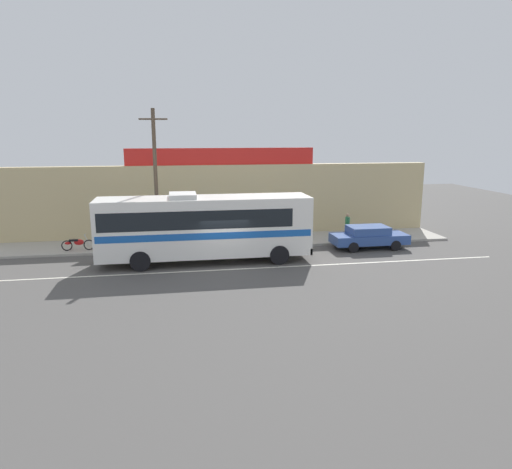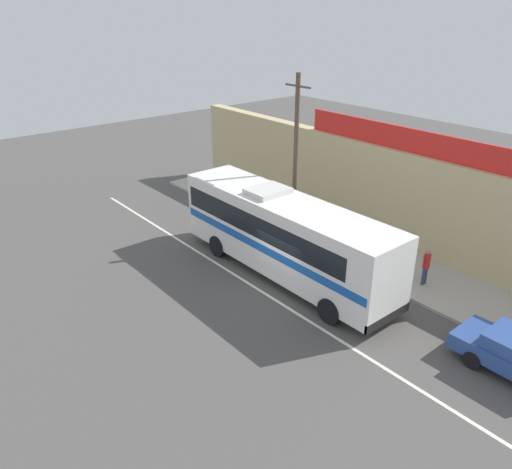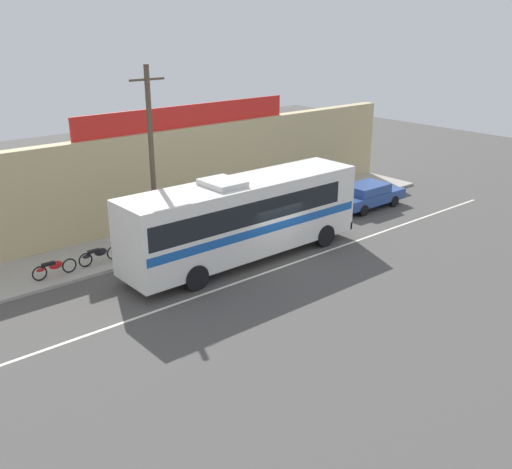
{
  "view_description": "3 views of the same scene",
  "coord_description": "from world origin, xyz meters",
  "views": [
    {
      "loc": [
        -2.52,
        -24.13,
        6.94
      ],
      "look_at": [
        1.83,
        0.81,
        1.44
      ],
      "focal_mm": 33.27,
      "sensor_mm": 36.0,
      "label": 1
    },
    {
      "loc": [
        13.4,
        -12.63,
        11.12
      ],
      "look_at": [
        -2.58,
        0.66,
        1.47
      ],
      "focal_mm": 35.21,
      "sensor_mm": 36.0,
      "label": 2
    },
    {
      "loc": [
        -15.9,
        -17.56,
        9.94
      ],
      "look_at": [
        -0.41,
        0.75,
        1.08
      ],
      "focal_mm": 40.99,
      "sensor_mm": 36.0,
      "label": 3
    }
  ],
  "objects": [
    {
      "name": "road_center_stripe",
      "position": [
        0.0,
        -0.8,
        0.0
      ],
      "size": [
        30.0,
        0.14,
        0.01
      ],
      "primitive_type": "cube",
      "color": "silver",
      "rests_on": "ground_plane"
    },
    {
      "name": "storefront_facade",
      "position": [
        0.0,
        7.35,
        2.4
      ],
      "size": [
        30.0,
        0.7,
        4.8
      ],
      "primitive_type": "cube",
      "color": "tan",
      "rests_on": "ground_plane"
    },
    {
      "name": "utility_pole",
      "position": [
        -3.52,
        3.94,
        4.33
      ],
      "size": [
        1.6,
        0.22,
        8.1
      ],
      "color": "brown",
      "rests_on": "sidewalk_slab"
    },
    {
      "name": "motorcycle_black",
      "position": [
        -6.16,
        4.31,
        0.57
      ],
      "size": [
        1.9,
        0.56,
        0.94
      ],
      "color": "black",
      "rests_on": "sidewalk_slab"
    },
    {
      "name": "sidewalk_slab",
      "position": [
        0.0,
        5.2,
        0.07
      ],
      "size": [
        30.0,
        3.6,
        0.14
      ],
      "primitive_type": "cube",
      "color": "#A8A399",
      "rests_on": "ground_plane"
    },
    {
      "name": "storefront_billboard",
      "position": [
        0.66,
        7.35,
        5.35
      ],
      "size": [
        12.45,
        0.12,
        1.1
      ],
      "primitive_type": "cube",
      "color": "red",
      "rests_on": "storefront_facade"
    },
    {
      "name": "intercity_bus",
      "position": [
        -1.02,
        0.92,
        2.07
      ],
      "size": [
        11.31,
        2.65,
        3.78
      ],
      "color": "white",
      "rests_on": "ground_plane"
    },
    {
      "name": "pedestrian_far_right",
      "position": [
        -2.06,
        4.77,
        1.14
      ],
      "size": [
        0.3,
        0.48,
        1.72
      ],
      "color": "black",
      "rests_on": "sidewalk_slab"
    },
    {
      "name": "ground_plane",
      "position": [
        0.0,
        0.0,
        0.0
      ],
      "size": [
        70.0,
        70.0,
        0.0
      ],
      "primitive_type": "plane",
      "color": "#4F4C49"
    },
    {
      "name": "pedestrian_far_left",
      "position": [
        3.68,
        4.79,
        1.09
      ],
      "size": [
        0.3,
        0.48,
        1.64
      ],
      "color": "navy",
      "rests_on": "sidewalk_slab"
    },
    {
      "name": "motorcycle_purple",
      "position": [
        -8.19,
        4.19,
        0.57
      ],
      "size": [
        1.86,
        0.56,
        0.94
      ],
      "color": "black",
      "rests_on": "sidewalk_slab"
    }
  ]
}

